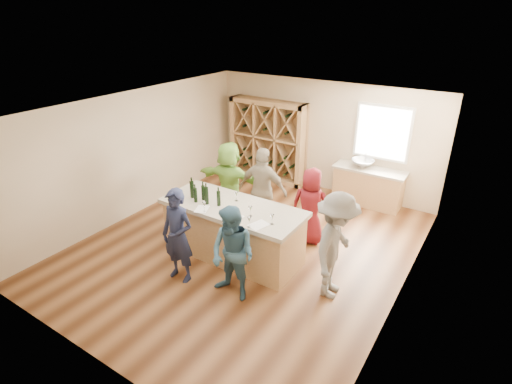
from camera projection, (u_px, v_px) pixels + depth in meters
The scene contains 35 objects.
floor at pixel (247, 248), 8.12m from camera, with size 6.00×7.00×0.10m, color brown.
ceiling at pixel (245, 106), 6.90m from camera, with size 6.00×7.00×0.10m, color white.
wall_back at pixel (323, 136), 10.22m from camera, with size 6.00×0.10×2.80m, color #CBB493.
wall_front at pixel (81, 281), 4.81m from camera, with size 6.00×0.10×2.80m, color #CBB493.
wall_left at pixel (134, 153), 9.01m from camera, with size 0.10×7.00×2.80m, color #CBB493.
wall_right at pixel (413, 226), 6.01m from camera, with size 0.10×7.00×2.80m, color #CBB493.
window_frame at pixel (383, 133), 9.27m from camera, with size 1.30×0.06×1.30m, color white.
window_pane at pixel (382, 133), 9.25m from camera, with size 1.18×0.01×1.18m, color white.
wine_rack at pixel (268, 141), 10.87m from camera, with size 2.20×0.45×2.20m, color tan.
back_counter_base at pixel (368, 187), 9.67m from camera, with size 1.60×0.58×0.86m, color tan.
back_counter_top at pixel (370, 170), 9.48m from camera, with size 1.70×0.62×0.06m, color #AEA38E.
sink at pixel (363, 163), 9.53m from camera, with size 0.54×0.54×0.19m, color silver.
faucet at pixel (365, 159), 9.64m from camera, with size 0.02×0.02×0.30m, color silver.
tasting_counter_base at pixel (233, 233), 7.59m from camera, with size 2.60×1.00×1.00m, color tan.
tasting_counter_top at pixel (232, 207), 7.37m from camera, with size 2.72×1.12×0.08m, color #AEA38E.
wine_bottle_a at pixel (192, 189), 7.60m from camera, with size 0.08×0.08×0.33m, color black.
wine_bottle_b at pixel (195, 195), 7.43m from camera, with size 0.07×0.07×0.28m, color black.
wine_bottle_c at pixel (203, 193), 7.52m from camera, with size 0.07×0.07×0.29m, color black.
wine_bottle_d at pixel (206, 196), 7.35m from camera, with size 0.08×0.08×0.33m, color black.
wine_bottle_e at pixel (219, 198), 7.30m from camera, with size 0.07×0.07×0.29m, color black.
wine_glass_a at pixel (204, 207), 7.09m from camera, with size 0.07×0.07×0.20m, color white.
wine_glass_b at pixel (229, 214), 6.86m from camera, with size 0.07×0.07×0.19m, color white.
wine_glass_c at pixel (249, 222), 6.60m from camera, with size 0.07×0.07×0.18m, color white.
wine_glass_d at pixel (250, 211), 6.94m from camera, with size 0.07×0.07×0.19m, color white.
wine_glass_e at pixel (272, 219), 6.68m from camera, with size 0.07×0.07×0.19m, color white.
tasting_menu_a at pixel (202, 209), 7.22m from camera, with size 0.22×0.30×0.00m, color white.
tasting_menu_b at pixel (234, 218), 6.92m from camera, with size 0.24×0.32×0.00m, color white.
tasting_menu_c at pixel (259, 225), 6.69m from camera, with size 0.24×0.33×0.00m, color white.
person_near_left at pixel (178, 236), 6.80m from camera, with size 0.63×0.46×1.72m, color #191E38.
person_near_right at pixel (233, 254), 6.37m from camera, with size 0.80×0.44×1.64m, color #335972.
person_server at pixel (335, 246), 6.37m from camera, with size 1.20×0.56×1.85m, color slate.
person_far_mid at pixel (263, 190), 8.34m from camera, with size 1.08×0.55×1.84m, color gray.
person_far_right at pixel (310, 206), 7.94m from camera, with size 0.78×0.51×1.60m, color #590F14.
person_far_left at pixel (230, 181), 8.84m from camera, with size 1.67×0.60×1.80m, color #8CC64C.
wine_glass_f at pixel (236, 197), 7.49m from camera, with size 0.07×0.07×0.18m, color white.
Camera 1 is at (3.90, -5.69, 4.40)m, focal length 28.00 mm.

